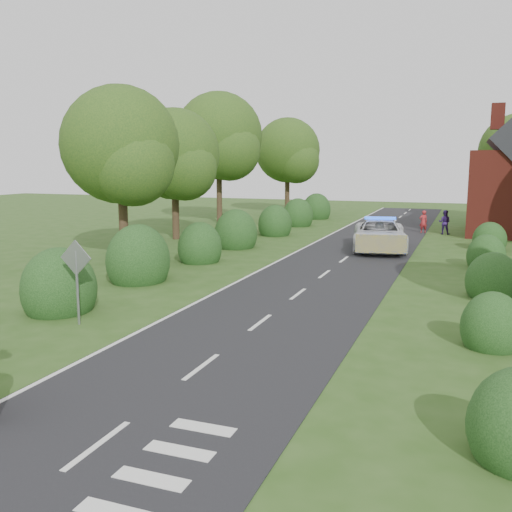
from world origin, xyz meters
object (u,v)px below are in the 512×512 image
at_px(road_sign, 76,270).
at_px(pedestrian_red, 423,222).
at_px(pedestrian_purple, 445,222).
at_px(police_van, 380,235).

xyz_separation_m(road_sign, pedestrian_red, (7.78, 26.70, -0.88)).
relative_size(road_sign, pedestrian_purple, 1.56).
relative_size(road_sign, pedestrian_red, 1.64).
distance_m(road_sign, pedestrian_purple, 27.96).
bearing_deg(road_sign, pedestrian_red, 73.76).
distance_m(police_van, pedestrian_red, 8.97).
bearing_deg(pedestrian_red, road_sign, 45.44).
bearing_deg(police_van, road_sign, -118.77).
height_order(police_van, pedestrian_purple, police_van).
relative_size(police_van, pedestrian_red, 4.18).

